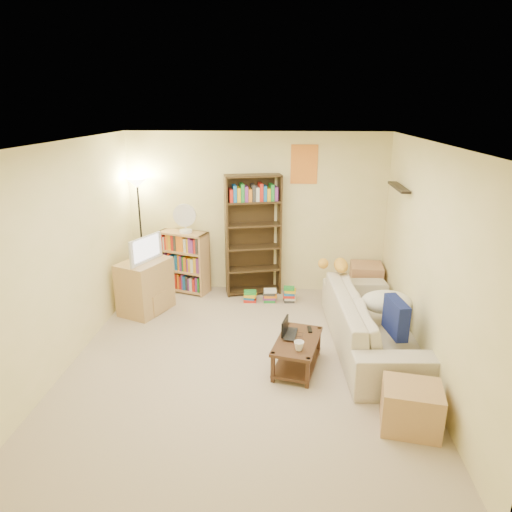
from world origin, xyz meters
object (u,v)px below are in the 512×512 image
coffee_table (297,351)px  tall_bookshelf (253,233)px  sofa (372,322)px  mug (299,346)px  tv_stand (145,286)px  side_table (366,281)px  floor_lamp (139,202)px  television (142,249)px  desk_fan (185,218)px  end_cabinet (411,407)px  tabby_cat (338,265)px  laptop (295,335)px  short_bookshelf (184,262)px

coffee_table → tall_bookshelf: (-0.66, 2.17, 0.78)m
sofa → mug: bearing=126.1°
tv_stand → side_table: size_ratio=1.41×
coffee_table → floor_lamp: size_ratio=0.49×
television → desk_fan: 0.91m
coffee_table → mug: bearing=-74.2°
coffee_table → end_cabinet: size_ratio=1.69×
sofa → tabby_cat: (-0.36, 0.87, 0.43)m
laptop → tall_bookshelf: 2.27m
mug → end_cabinet: bearing=-35.6°
tabby_cat → coffee_table: 1.62m
laptop → short_bookshelf: bearing=48.4°
laptop → tv_stand: size_ratio=0.45×
tv_stand → side_table: tv_stand is taller
tabby_cat → end_cabinet: (0.46, -2.37, -0.55)m
coffee_table → side_table: size_ratio=1.63×
coffee_table → mug: size_ratio=5.95×
mug → desk_fan: size_ratio=0.33×
tall_bookshelf → television: bearing=-165.9°
desk_fan → floor_lamp: (-0.72, 0.05, 0.22)m
side_table → sofa: bearing=-96.3°
short_bookshelf → side_table: size_ratio=1.82×
mug → desk_fan: desk_fan is taller
tabby_cat → mug: tabby_cat is taller
mug → tall_bookshelf: size_ratio=0.08×
tabby_cat → floor_lamp: floor_lamp is taller
laptop → short_bookshelf: 2.71m
short_bookshelf → floor_lamp: bearing=-161.2°
television → tall_bookshelf: 1.70m
tabby_cat → television: 2.74m
short_bookshelf → coffee_table: bearing=-32.3°
television → floor_lamp: bearing=41.4°
laptop → desk_fan: 2.77m
laptop → end_cabinet: end_cabinet is taller
sofa → mug: sofa is taller
tall_bookshelf → desk_fan: size_ratio=4.14×
desk_fan → mug: bearing=-53.9°
sofa → laptop: 1.06m
laptop → sofa: bearing=-55.9°
floor_lamp → side_table: (3.52, -0.08, -1.17)m
tv_stand → desk_fan: desk_fan is taller
coffee_table → television: size_ratio=1.41×
sofa → side_table: bearing=-10.1°
sofa → side_table: sofa is taller
laptop → floor_lamp: 3.35m
coffee_table → side_table: bearing=75.4°
tall_bookshelf → short_bookshelf: (-1.10, 0.00, -0.50)m
desk_fan → laptop: bearing=-50.6°
floor_lamp → side_table: floor_lamp is taller
mug → coffee_table: bearing=92.7°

